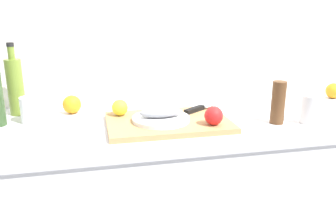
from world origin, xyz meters
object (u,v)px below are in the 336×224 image
olive_oil_bottle (15,86)px  pepper_mill (278,103)px  lemon_0 (120,108)px  coffee_mug_1 (312,109)px  chef_knife (202,107)px  white_plate (161,119)px  coffee_mug_0 (33,110)px  fish_fillet (161,112)px  cutting_board (168,122)px

olive_oil_bottle → pepper_mill: bearing=-18.8°
lemon_0 → coffee_mug_1: 0.74m
chef_knife → lemon_0: bearing=147.5°
white_plate → pepper_mill: 0.45m
coffee_mug_0 → coffee_mug_1: bearing=-12.8°
coffee_mug_0 → pepper_mill: pepper_mill is taller
fish_fillet → coffee_mug_0: 0.50m
cutting_board → white_plate: size_ratio=2.13×
fish_fillet → chef_knife: 0.23m
lemon_0 → olive_oil_bottle: (-0.41, 0.17, 0.07)m
white_plate → fish_fillet: 0.03m
white_plate → pepper_mill: size_ratio=1.32×
lemon_0 → coffee_mug_1: (0.71, -0.19, 0.00)m
fish_fillet → olive_oil_bottle: bearing=153.4°
chef_knife → lemon_0: (-0.34, -0.02, 0.02)m
white_plate → lemon_0: lemon_0 is taller
fish_fillet → white_plate: bearing=0.0°
chef_knife → coffee_mug_1: coffee_mug_1 is taller
fish_fillet → olive_oil_bottle: olive_oil_bottle is taller
fish_fillet → lemon_0: bearing=144.5°
cutting_board → coffee_mug_0: (-0.50, 0.14, 0.04)m
coffee_mug_0 → coffee_mug_1: size_ratio=1.02×
fish_fillet → pepper_mill: 0.44m
pepper_mill → coffee_mug_0: bearing=166.8°
cutting_board → olive_oil_bottle: (-0.58, 0.27, 0.11)m
olive_oil_bottle → coffee_mug_0: (0.08, -0.12, -0.07)m
cutting_board → olive_oil_bottle: bearing=155.2°
lemon_0 → coffee_mug_1: bearing=-14.7°
fish_fillet → coffee_mug_0: size_ratio=1.29×
fish_fillet → coffee_mug_1: 0.58m
coffee_mug_1 → fish_fillet: bearing=171.5°
chef_knife → coffee_mug_0: 0.67m
fish_fillet → lemon_0: size_ratio=2.55×
coffee_mug_0 → coffee_mug_1: coffee_mug_1 is taller
cutting_board → lemon_0: (-0.17, 0.09, 0.04)m
white_plate → olive_oil_bottle: (-0.55, 0.27, 0.09)m
fish_fillet → pepper_mill: size_ratio=0.99×
olive_oil_bottle → coffee_mug_0: size_ratio=2.36×
chef_knife → coffee_mug_1: size_ratio=2.09×
fish_fillet → coffee_mug_1: size_ratio=1.32×
chef_knife → coffee_mug_1: (0.37, -0.20, 0.03)m
pepper_mill → chef_knife: bearing=143.2°
cutting_board → pepper_mill: pepper_mill is taller
white_plate → coffee_mug_0: coffee_mug_0 is taller
cutting_board → fish_fillet: (-0.03, -0.01, 0.04)m
white_plate → coffee_mug_1: (0.57, -0.09, 0.03)m
lemon_0 → coffee_mug_1: size_ratio=0.52×
white_plate → lemon_0: bearing=144.5°
olive_oil_bottle → coffee_mug_1: (1.12, -0.36, -0.07)m
coffee_mug_0 → pepper_mill: 0.94m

